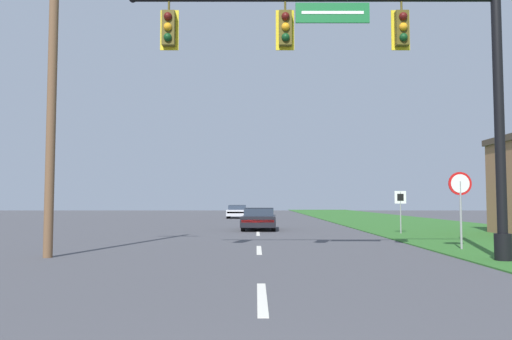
# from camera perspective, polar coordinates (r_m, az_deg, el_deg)

# --- Properties ---
(grass_verge_right) EXTENTS (10.00, 110.00, 0.04)m
(grass_verge_right) POSITION_cam_1_polar(r_m,az_deg,el_deg) (34.04, 18.05, -6.03)
(grass_verge_right) COLOR #2D6626
(grass_verge_right) RESTS_ON ground
(road_center_line) EXTENTS (0.16, 34.80, 0.01)m
(road_center_line) POSITION_cam_1_polar(r_m,az_deg,el_deg) (24.36, 0.04, -7.29)
(road_center_line) COLOR silver
(road_center_line) RESTS_ON ground
(signal_mast) EXTENTS (10.17, 0.47, 7.91)m
(signal_mast) POSITION_cam_1_polar(r_m,az_deg,el_deg) (14.12, 15.47, 10.46)
(signal_mast) COLOR black
(signal_mast) RESTS_ON grass_verge_right
(car_ahead) EXTENTS (1.99, 4.44, 1.19)m
(car_ahead) POSITION_cam_1_polar(r_m,az_deg,el_deg) (27.79, 0.16, -5.59)
(car_ahead) COLOR black
(car_ahead) RESTS_ON ground
(far_car) EXTENTS (1.82, 4.23, 1.19)m
(far_car) POSITION_cam_1_polar(r_m,az_deg,el_deg) (46.46, -2.35, -4.76)
(far_car) COLOR black
(far_car) RESTS_ON ground
(stop_sign) EXTENTS (0.76, 0.07, 2.50)m
(stop_sign) POSITION_cam_1_polar(r_m,az_deg,el_deg) (17.59, 22.12, -2.42)
(stop_sign) COLOR gray
(stop_sign) RESTS_ON grass_verge_right
(route_sign_post) EXTENTS (0.55, 0.06, 2.03)m
(route_sign_post) POSITION_cam_1_polar(r_m,az_deg,el_deg) (24.98, 15.98, -3.57)
(route_sign_post) COLOR gray
(route_sign_post) RESTS_ON grass_verge_right
(utility_pole_near) EXTENTS (1.80, 0.26, 9.05)m
(utility_pole_near) POSITION_cam_1_polar(r_m,az_deg,el_deg) (15.67, -22.49, 8.05)
(utility_pole_near) COLOR brown
(utility_pole_near) RESTS_ON ground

